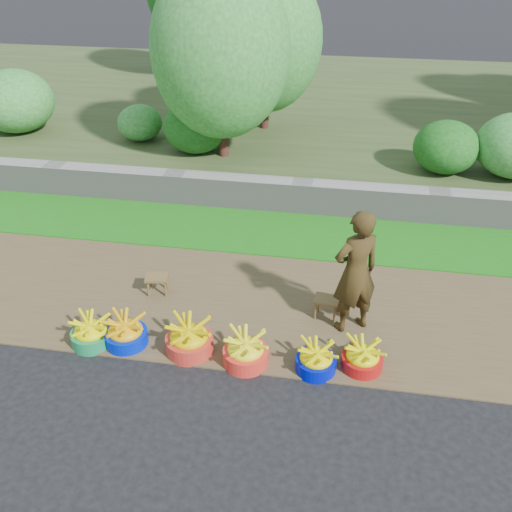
% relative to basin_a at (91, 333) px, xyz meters
% --- Properties ---
extents(ground_plane, '(120.00, 120.00, 0.00)m').
position_rel_basin_a_xyz_m(ground_plane, '(2.11, -0.20, -0.16)').
color(ground_plane, black).
rests_on(ground_plane, ground).
extents(dirt_shoulder, '(80.00, 2.50, 0.02)m').
position_rel_basin_a_xyz_m(dirt_shoulder, '(2.11, 1.05, -0.15)').
color(dirt_shoulder, brown).
rests_on(dirt_shoulder, ground).
extents(grass_verge, '(80.00, 1.50, 0.04)m').
position_rel_basin_a_xyz_m(grass_verge, '(2.11, 3.05, -0.14)').
color(grass_verge, '#1A6F13').
rests_on(grass_verge, ground).
extents(retaining_wall, '(80.00, 0.35, 0.55)m').
position_rel_basin_a_xyz_m(retaining_wall, '(2.11, 3.90, 0.11)').
color(retaining_wall, gray).
rests_on(retaining_wall, ground).
extents(earth_bank, '(80.00, 10.00, 0.50)m').
position_rel_basin_a_xyz_m(earth_bank, '(2.11, 8.80, 0.09)').
color(earth_bank, '#3A4923').
rests_on(earth_bank, ground).
extents(vegetation, '(33.09, 8.05, 4.69)m').
position_rel_basin_a_xyz_m(vegetation, '(3.41, 7.12, 2.45)').
color(vegetation, '#3B1D16').
rests_on(vegetation, earth_bank).
extents(basin_a, '(0.49, 0.49, 0.36)m').
position_rel_basin_a_xyz_m(basin_a, '(0.00, 0.00, 0.00)').
color(basin_a, '#187F47').
rests_on(basin_a, ground).
extents(basin_b, '(0.51, 0.51, 0.38)m').
position_rel_basin_a_xyz_m(basin_b, '(0.41, 0.06, 0.01)').
color(basin_b, '#001BC3').
rests_on(basin_b, ground).
extents(basin_c, '(0.56, 0.56, 0.42)m').
position_rel_basin_a_xyz_m(basin_c, '(1.19, 0.06, 0.02)').
color(basin_c, red).
rests_on(basin_c, ground).
extents(basin_d, '(0.52, 0.52, 0.39)m').
position_rel_basin_a_xyz_m(basin_d, '(1.87, -0.03, 0.01)').
color(basin_d, red).
rests_on(basin_d, ground).
extents(basin_e, '(0.46, 0.46, 0.34)m').
position_rel_basin_a_xyz_m(basin_e, '(2.66, -0.02, -0.01)').
color(basin_e, '#000CB7').
rests_on(basin_e, ground).
extents(basin_f, '(0.46, 0.46, 0.35)m').
position_rel_basin_a_xyz_m(basin_f, '(3.17, 0.10, -0.01)').
color(basin_f, '#AA1110').
rests_on(basin_f, ground).
extents(stool_left, '(0.33, 0.27, 0.26)m').
position_rel_basin_a_xyz_m(stool_left, '(0.46, 1.12, 0.07)').
color(stool_left, brown).
rests_on(stool_left, dirt_shoulder).
extents(stool_right, '(0.34, 0.28, 0.28)m').
position_rel_basin_a_xyz_m(stool_right, '(2.71, 0.97, 0.08)').
color(stool_right, brown).
rests_on(stool_right, dirt_shoulder).
extents(vendor_woman, '(0.70, 0.63, 1.60)m').
position_rel_basin_a_xyz_m(vendor_woman, '(3.02, 0.82, 0.66)').
color(vendor_woman, black).
rests_on(vendor_woman, dirt_shoulder).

